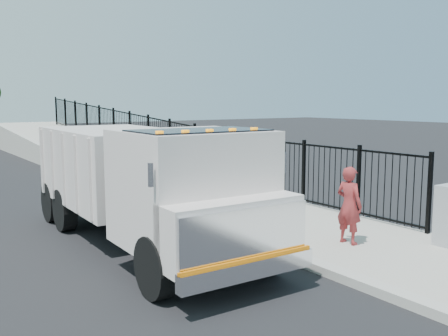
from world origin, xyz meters
TOP-DOWN VIEW (x-y plane):
  - ground at (0.00, 0.00)m, footprint 120.00×120.00m
  - sidewalk at (1.93, -2.00)m, footprint 3.55×12.00m
  - curb at (0.00, -2.00)m, footprint 0.30×12.00m
  - ramp at (2.12, 16.00)m, footprint 3.95×24.06m
  - iron_fence at (3.55, 12.00)m, footprint 0.10×28.00m
  - truck at (-1.90, 1.01)m, footprint 2.65×7.69m
  - worker at (1.49, -1.51)m, footprint 0.44×0.62m
  - debris at (0.93, 0.15)m, footprint 0.44×0.44m

SIDE VIEW (x-z plane):
  - ground at x=0.00m, z-range 0.00..0.00m
  - ramp at x=2.12m, z-range -1.60..1.60m
  - sidewalk at x=1.93m, z-range 0.00..0.12m
  - curb at x=0.00m, z-range 0.00..0.16m
  - debris at x=0.93m, z-range 0.12..0.23m
  - iron_fence at x=3.55m, z-range 0.00..1.80m
  - worker at x=1.49m, z-range 0.12..1.74m
  - truck at x=-1.90m, z-range 0.16..2.78m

